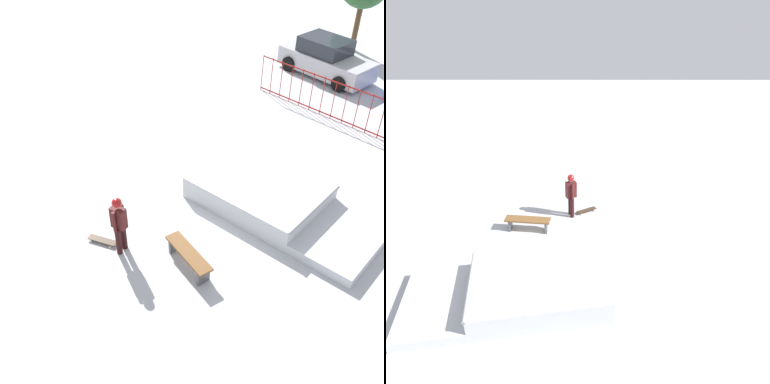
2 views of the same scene
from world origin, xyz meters
TOP-DOWN VIEW (x-y plane):
  - ground_plane at (0.00, 0.00)m, footprint 60.00×60.00m
  - skate_ramp at (0.80, 0.94)m, footprint 5.75×3.44m
  - skater at (-0.48, -3.32)m, footprint 0.43×0.42m
  - skateboard at (-1.06, -3.57)m, footprint 0.80×0.57m
  - perimeter_fence at (-0.00, 6.67)m, footprint 9.65×0.84m
  - park_bench at (1.04, -2.33)m, footprint 1.63×0.57m
  - parked_car_silver at (-4.08, 9.48)m, footprint 4.12×1.95m

SIDE VIEW (x-z plane):
  - ground_plane at x=0.00m, z-range 0.00..0.00m
  - skateboard at x=-1.06m, z-range 0.03..0.12m
  - skate_ramp at x=0.80m, z-range -0.05..0.69m
  - park_bench at x=1.04m, z-range 0.12..0.60m
  - parked_car_silver at x=-4.08m, z-range -0.08..1.52m
  - perimeter_fence at x=0.00m, z-range 0.02..1.52m
  - skater at x=-0.48m, z-range 0.14..1.87m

